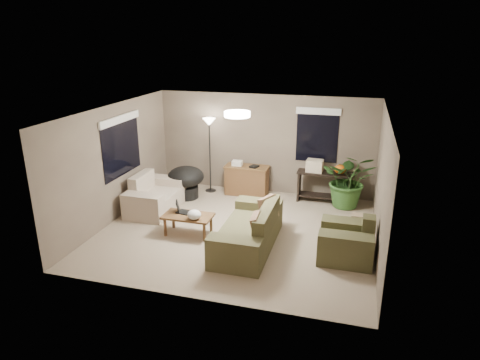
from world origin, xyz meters
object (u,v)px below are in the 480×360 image
(coffee_table, at_px, (188,218))
(console_table, at_px, (324,185))
(loveseat, at_px, (155,197))
(armchair, at_px, (347,243))
(floor_lamp, at_px, (209,131))
(cat_scratching_post, at_px, (356,228))
(papasan_chair, at_px, (186,180))
(desk, at_px, (247,180))
(main_sofa, at_px, (250,232))
(houseplant, at_px, (349,186))

(coffee_table, relative_size, console_table, 0.77)
(coffee_table, bearing_deg, loveseat, 141.06)
(armchair, height_order, console_table, armchair)
(console_table, relative_size, floor_lamp, 0.68)
(armchair, xyz_separation_m, cat_scratching_post, (0.15, 0.88, -0.08))
(papasan_chair, bearing_deg, floor_lamp, 55.52)
(desk, bearing_deg, main_sofa, -73.89)
(main_sofa, distance_m, floor_lamp, 3.48)
(desk, height_order, papasan_chair, papasan_chair)
(loveseat, relative_size, papasan_chair, 1.37)
(coffee_table, xyz_separation_m, floor_lamp, (-0.41, 2.53, 1.24))
(houseplant, bearing_deg, floor_lamp, 177.75)
(armchair, bearing_deg, floor_lamp, 143.34)
(houseplant, bearing_deg, cat_scratching_post, -82.10)
(console_table, bearing_deg, main_sofa, -112.63)
(armchair, bearing_deg, papasan_chair, 152.94)
(coffee_table, height_order, floor_lamp, floor_lamp)
(loveseat, distance_m, papasan_chair, 1.01)
(main_sofa, bearing_deg, desk, 106.11)
(desk, bearing_deg, armchair, -45.82)
(main_sofa, height_order, console_table, main_sofa)
(desk, xyz_separation_m, console_table, (1.93, 0.01, 0.06))
(houseplant, bearing_deg, papasan_chair, -173.00)
(main_sofa, height_order, armchair, same)
(armchair, xyz_separation_m, floor_lamp, (-3.56, 2.65, 1.30))
(floor_lamp, bearing_deg, cat_scratching_post, -25.51)
(loveseat, bearing_deg, papasan_chair, 65.98)
(console_table, height_order, floor_lamp, floor_lamp)
(desk, distance_m, console_table, 1.93)
(console_table, bearing_deg, desk, -179.74)
(papasan_chair, relative_size, cat_scratching_post, 2.33)
(armchair, bearing_deg, houseplant, 91.82)
(main_sofa, bearing_deg, armchair, 2.04)
(floor_lamp, relative_size, houseplant, 1.43)
(cat_scratching_post, bearing_deg, coffee_table, -166.92)
(loveseat, xyz_separation_m, coffee_table, (1.24, -1.00, 0.06))
(loveseat, distance_m, console_table, 4.04)
(armchair, relative_size, floor_lamp, 0.52)
(armchair, bearing_deg, coffee_table, 177.89)
(main_sofa, xyz_separation_m, armchair, (1.80, 0.06, 0.00))
(desk, bearing_deg, floor_lamp, -179.18)
(desk, distance_m, houseplant, 2.51)
(papasan_chair, xyz_separation_m, cat_scratching_post, (4.13, -1.15, -0.25))
(main_sofa, relative_size, desk, 2.00)
(loveseat, height_order, houseplant, houseplant)
(loveseat, distance_m, cat_scratching_post, 4.54)
(loveseat, distance_m, floor_lamp, 2.17)
(papasan_chair, xyz_separation_m, floor_lamp, (0.42, 0.62, 1.13))
(main_sofa, height_order, papasan_chair, main_sofa)
(desk, xyz_separation_m, papasan_chair, (-1.39, -0.63, 0.09))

